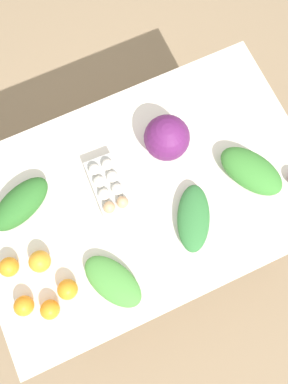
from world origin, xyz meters
name	(u,v)px	position (x,y,z in m)	size (l,w,h in m)	color
ground_plane	(144,223)	(0.00, 0.00, 0.00)	(8.00, 8.00, 0.00)	#937A5B
dining_table	(144,199)	(0.00, 0.00, 0.64)	(1.34, 0.87, 0.74)	silver
cabbage_purple	(167,138)	(-0.16, -0.14, 0.83)	(0.18, 0.18, 0.18)	#601E5B
egg_carton	(109,187)	(0.12, -0.07, 0.78)	(0.13, 0.25, 0.09)	#B7B7B2
greens_bunch_chard	(251,171)	(-0.40, 0.10, 0.79)	(0.26, 0.14, 0.09)	#3D8433
greens_bunch_beet_tops	(113,281)	(0.24, 0.26, 0.77)	(0.24, 0.13, 0.06)	#4C933D
greens_bunch_dandelion	(193,218)	(-0.13, 0.17, 0.77)	(0.26, 0.12, 0.07)	#337538
greens_bunch_kale	(21,204)	(0.44, -0.14, 0.79)	(0.26, 0.12, 0.10)	#2D6B28
orange_0	(40,261)	(0.45, 0.08, 0.78)	(0.08, 0.08, 0.08)	orange
orange_1	(24,306)	(0.56, 0.20, 0.77)	(0.07, 0.07, 0.07)	orange
orange_2	(50,310)	(0.48, 0.25, 0.77)	(0.07, 0.07, 0.07)	orange
orange_3	(68,289)	(0.40, 0.22, 0.78)	(0.07, 0.07, 0.07)	orange
orange_4	(9,267)	(0.56, 0.05, 0.77)	(0.07, 0.07, 0.07)	orange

